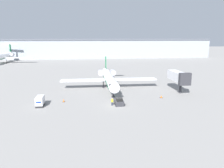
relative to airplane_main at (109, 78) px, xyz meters
name	(u,v)px	position (x,y,z in m)	size (l,w,h in m)	color
ground_plane	(117,106)	(-0.31, -18.42, -3.25)	(600.00, 600.00, 0.00)	gray
terminal_building	(93,48)	(-0.31, 101.58, 4.00)	(180.00, 16.80, 14.44)	#8C939E
airplane_main	(109,78)	(0.00, 0.00, 0.00)	(29.88, 27.41, 9.14)	silver
pushback_tug	(119,102)	(0.22, -17.66, -2.58)	(2.00, 3.89, 1.82)	#2D2D33
luggage_cart	(40,101)	(-18.03, -16.35, -2.11)	(1.62, 3.49, 2.29)	#232326
worker_near_tug	(112,102)	(-1.43, -18.17, -2.36)	(0.40, 0.24, 1.72)	#232838
traffic_cone_left	(64,101)	(-12.90, -13.82, -2.90)	(0.55, 0.55, 0.74)	black
traffic_cone_right	(161,97)	(12.29, -13.37, -2.94)	(0.69, 0.69, 0.67)	black
airplane_parked_far_left	(1,56)	(-56.96, 74.06, 0.85)	(37.72, 31.93, 11.15)	white
jet_bridge	(179,77)	(19.32, -7.75, 1.18)	(3.20, 9.88, 6.19)	#2D2D33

